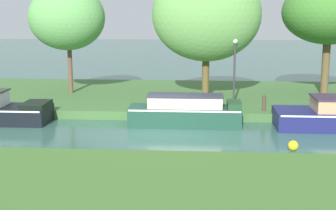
# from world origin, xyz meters

# --- Properties ---
(ground_plane) EXTENTS (120.00, 120.00, 0.00)m
(ground_plane) POSITION_xyz_m (0.00, 0.00, 0.00)
(ground_plane) COLOR #335C50
(riverbank_far) EXTENTS (72.00, 10.00, 0.40)m
(riverbank_far) POSITION_xyz_m (0.00, 7.00, 0.20)
(riverbank_far) COLOR #406835
(riverbank_far) RESTS_ON ground_plane
(forest_narrowboat) EXTENTS (4.85, 1.52, 1.36)m
(forest_narrowboat) POSITION_xyz_m (0.87, 1.20, 0.60)
(forest_narrowboat) COLOR #1B4332
(forest_narrowboat) RESTS_ON ground_plane
(willow_tree_left) EXTENTS (4.12, 3.56, 5.87)m
(willow_tree_left) POSITION_xyz_m (-5.74, 6.51, 4.52)
(willow_tree_left) COLOR brown
(willow_tree_left) RESTS_ON riverbank_far
(willow_tree_centre) EXTENTS (5.50, 3.76, 6.65)m
(willow_tree_centre) POSITION_xyz_m (1.72, 5.42, 4.70)
(willow_tree_centre) COLOR brown
(willow_tree_centre) RESTS_ON riverbank_far
(willow_tree_right) EXTENTS (4.99, 4.76, 6.16)m
(willow_tree_right) POSITION_xyz_m (8.26, 7.46, 4.81)
(willow_tree_right) COLOR brown
(willow_tree_right) RESTS_ON riverbank_far
(lamp_post) EXTENTS (0.24, 0.24, 3.20)m
(lamp_post) POSITION_xyz_m (3.10, 4.16, 2.39)
(lamp_post) COLOR #333338
(lamp_post) RESTS_ON riverbank_far
(mooring_post_near) EXTENTS (0.17, 0.17, 0.59)m
(mooring_post_near) POSITION_xyz_m (-0.71, 2.66, 0.69)
(mooring_post_near) COLOR #453A22
(mooring_post_near) RESTS_ON riverbank_far
(mooring_post_far) EXTENTS (0.18, 0.18, 0.70)m
(mooring_post_far) POSITION_xyz_m (4.40, 2.66, 0.75)
(mooring_post_far) COLOR #43382D
(mooring_post_far) RESTS_ON riverbank_far
(channel_buoy) EXTENTS (0.37, 0.37, 0.37)m
(channel_buoy) POSITION_xyz_m (4.85, -2.34, 0.19)
(channel_buoy) COLOR yellow
(channel_buoy) RESTS_ON ground_plane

